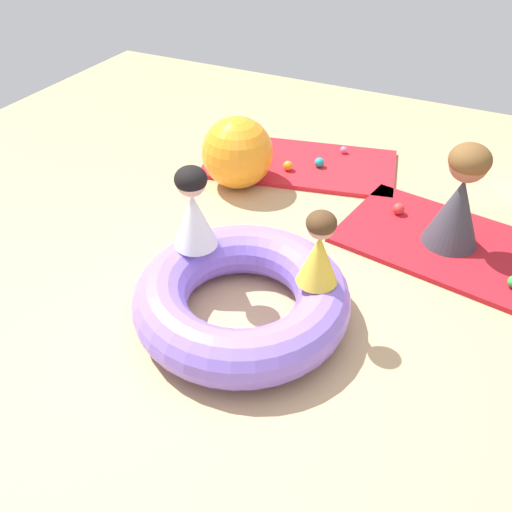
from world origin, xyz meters
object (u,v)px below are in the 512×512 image
object	(u,v)px
adult_seated	(460,197)
play_ball_red	(399,209)
child_in_white	(193,208)
play_ball_pink	(344,150)
play_ball_orange	(288,166)
inflatable_cushion	(242,298)
exercise_ball_large	(237,153)
child_in_yellow	(319,249)
play_ball_teal	(319,162)

from	to	relation	value
adult_seated	play_ball_red	world-z (taller)	adult_seated
child_in_white	play_ball_pink	size ratio (longest dim) A/B	8.34
adult_seated	play_ball_orange	xyz separation A→B (m)	(-1.49, 0.47, -0.34)
inflatable_cushion	play_ball_orange	xyz separation A→B (m)	(-0.47, 1.81, -0.08)
inflatable_cushion	exercise_ball_large	bearing A→B (deg)	118.45
child_in_yellow	play_ball_orange	world-z (taller)	child_in_yellow
play_ball_teal	play_ball_orange	bearing A→B (deg)	-141.60
play_ball_teal	exercise_ball_large	distance (m)	0.79
play_ball_pink	play_ball_red	bearing A→B (deg)	-47.77
child_in_white	play_ball_orange	distance (m)	1.72
inflatable_cushion	exercise_ball_large	xyz separation A→B (m)	(-0.79, 1.46, 0.13)
inflatable_cushion	play_ball_red	size ratio (longest dim) A/B	14.47
adult_seated	play_ball_pink	size ratio (longest dim) A/B	11.84
play_ball_red	play_ball_pink	size ratio (longest dim) A/B	1.40
adult_seated	inflatable_cushion	bearing A→B (deg)	118.19
play_ball_orange	play_ball_teal	bearing A→B (deg)	38.40
child_in_white	play_ball_teal	xyz separation A→B (m)	(0.17, 1.82, -0.52)
play_ball_pink	play_ball_orange	world-z (taller)	play_ball_orange
play_ball_pink	exercise_ball_large	world-z (taller)	exercise_ball_large
play_ball_red	play_ball_orange	xyz separation A→B (m)	(-1.06, 0.27, -0.00)
play_ball_red	exercise_ball_large	xyz separation A→B (m)	(-1.38, -0.09, 0.22)
play_ball_teal	adult_seated	bearing A→B (deg)	-27.36
play_ball_red	exercise_ball_large	size ratio (longest dim) A/B	0.15
inflatable_cushion	child_in_yellow	world-z (taller)	child_in_yellow
play_ball_teal	child_in_white	bearing A→B (deg)	-95.22
inflatable_cushion	play_ball_pink	world-z (taller)	inflatable_cushion
child_in_yellow	child_in_white	xyz separation A→B (m)	(-0.82, 0.00, 0.04)
adult_seated	exercise_ball_large	size ratio (longest dim) A/B	1.29
child_in_white	exercise_ball_large	xyz separation A→B (m)	(-0.38, 1.29, -0.30)
child_in_yellow	play_ball_orange	distance (m)	1.93
child_in_white	play_ball_red	xyz separation A→B (m)	(1.00, 1.38, -0.52)
child_in_yellow	child_in_white	size ratio (longest dim) A/B	0.87
exercise_ball_large	adult_seated	bearing A→B (deg)	-3.80
child_in_yellow	play_ball_red	bearing A→B (deg)	112.49
play_ball_pink	play_ball_orange	bearing A→B (deg)	-122.52
play_ball_red	play_ball_teal	bearing A→B (deg)	151.79
child_in_yellow	play_ball_red	xyz separation A→B (m)	(0.18, 1.38, -0.48)
inflatable_cushion	child_in_white	bearing A→B (deg)	157.86
inflatable_cushion	play_ball_orange	bearing A→B (deg)	104.64
child_in_white	play_ball_teal	world-z (taller)	child_in_white
exercise_ball_large	child_in_yellow	bearing A→B (deg)	-47.08
child_in_yellow	play_ball_red	size ratio (longest dim) A/B	5.18
inflatable_cushion	play_ball_pink	distance (m)	2.35
play_ball_orange	exercise_ball_large	xyz separation A→B (m)	(-0.32, -0.35, 0.22)
play_ball_pink	inflatable_cushion	bearing A→B (deg)	-86.71
play_ball_red	play_ball_pink	world-z (taller)	play_ball_red
child_in_yellow	play_ball_teal	world-z (taller)	child_in_yellow
play_ball_red	play_ball_orange	size ratio (longest dim) A/B	1.06
play_ball_orange	exercise_ball_large	size ratio (longest dim) A/B	0.14
child_in_white	play_ball_red	bearing A→B (deg)	41.01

